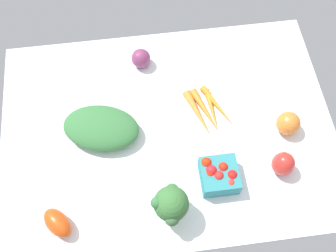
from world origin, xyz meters
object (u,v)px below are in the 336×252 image
object	(u,v)px
leafy_greens_clump	(101,128)
bell_pepper_red	(283,164)
carrot_bunch	(207,111)
broccoli_head	(171,204)
berry_basket	(219,175)
heirloom_tomato_orange	(288,123)
roma_tomato	(58,223)
red_onion_near_basket	(141,58)

from	to	relation	value
leafy_greens_clump	bell_pepper_red	bearing A→B (deg)	159.96
carrot_bunch	broccoli_head	bearing A→B (deg)	62.90
leafy_greens_clump	berry_basket	size ratio (longest dim) A/B	2.19
heirloom_tomato_orange	bell_pepper_red	bearing A→B (deg)	68.61
carrot_bunch	leafy_greens_clump	xyz separation A→B (cm)	(33.41, 2.84, 2.11)
carrot_bunch	roma_tomato	world-z (taller)	roma_tomato
red_onion_near_basket	roma_tomato	xyz separation A→B (cm)	(28.19, 51.90, -0.34)
bell_pepper_red	broccoli_head	xyz separation A→B (cm)	(34.18, 8.87, 4.08)
berry_basket	heirloom_tomato_orange	bearing A→B (deg)	-150.59
roma_tomato	broccoli_head	size ratio (longest dim) A/B	0.74
carrot_bunch	heirloom_tomato_orange	distance (cm)	25.28
red_onion_near_basket	broccoli_head	bearing A→B (deg)	93.40
bell_pepper_red	broccoli_head	world-z (taller)	broccoli_head
bell_pepper_red	leafy_greens_clump	size ratio (longest dim) A/B	0.35
roma_tomato	broccoli_head	distance (cm)	31.73
bell_pepper_red	heirloom_tomato_orange	bearing A→B (deg)	-111.39
red_onion_near_basket	leafy_greens_clump	xyz separation A→B (cm)	(14.63, 24.46, 0.14)
bell_pepper_red	berry_basket	size ratio (longest dim) A/B	0.76
leafy_greens_clump	berry_basket	distance (cm)	38.27
roma_tomato	leafy_greens_clump	bearing A→B (deg)	116.75
carrot_bunch	berry_basket	bearing A→B (deg)	88.56
bell_pepper_red	roma_tomato	bearing A→B (deg)	7.41
bell_pepper_red	broccoli_head	size ratio (longest dim) A/B	0.62
roma_tomato	broccoli_head	xyz separation A→B (cm)	(-31.29, 0.35, 5.28)
heirloom_tomato_orange	broccoli_head	size ratio (longest dim) A/B	0.56
leafy_greens_clump	roma_tomato	xyz separation A→B (cm)	(13.56, 27.44, -0.47)
leafy_greens_clump	carrot_bunch	bearing A→B (deg)	-175.14
broccoli_head	roma_tomato	bearing A→B (deg)	-0.65
red_onion_near_basket	broccoli_head	size ratio (longest dim) A/B	0.48
carrot_bunch	leafy_greens_clump	bearing A→B (deg)	4.86
roma_tomato	broccoli_head	world-z (taller)	broccoli_head
red_onion_near_basket	heirloom_tomato_orange	bearing A→B (deg)	144.22
red_onion_near_basket	berry_basket	size ratio (longest dim) A/B	0.60
carrot_bunch	bell_pepper_red	bearing A→B (deg)	130.35
leafy_greens_clump	roma_tomato	distance (cm)	30.61
berry_basket	red_onion_near_basket	bearing A→B (deg)	-67.55
berry_basket	broccoli_head	distance (cm)	17.81
red_onion_near_basket	broccoli_head	distance (cm)	52.58
bell_pepper_red	broccoli_head	distance (cm)	35.54
bell_pepper_red	berry_basket	bearing A→B (deg)	2.10
carrot_bunch	red_onion_near_basket	bearing A→B (deg)	-49.02
carrot_bunch	bell_pepper_red	world-z (taller)	bell_pepper_red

